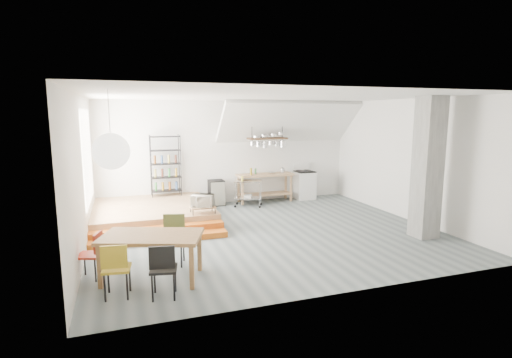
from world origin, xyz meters
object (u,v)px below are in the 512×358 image
object	(u,v)px
stove	(304,185)
rolling_cart	(248,190)
mini_fridge	(216,193)
dining_table	(152,240)

from	to	relation	value
stove	rolling_cart	bearing A→B (deg)	-167.80
stove	mini_fridge	xyz separation A→B (m)	(-2.98, 0.04, -0.09)
rolling_cart	stove	bearing A→B (deg)	36.23
stove	mini_fridge	distance (m)	2.98
rolling_cart	mini_fridge	size ratio (longest dim) A/B	1.17
dining_table	rolling_cart	world-z (taller)	rolling_cart
stove	mini_fridge	size ratio (longest dim) A/B	1.51
dining_table	mini_fridge	distance (m)	5.67
stove	mini_fridge	world-z (taller)	stove
stove	rolling_cart	world-z (taller)	stove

